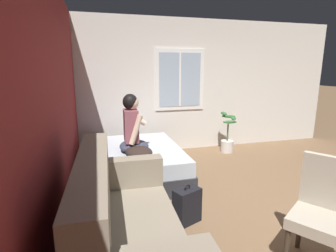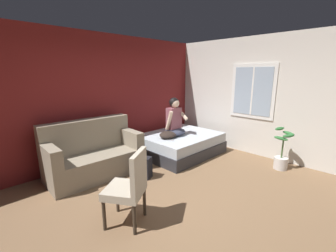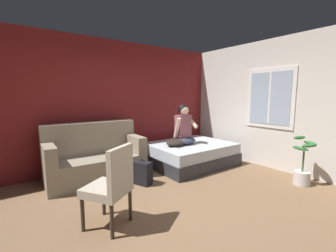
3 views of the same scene
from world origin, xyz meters
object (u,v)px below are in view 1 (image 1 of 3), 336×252
at_px(person_seated, 132,128).
at_px(throw_pillow, 139,152).
at_px(side_chair, 324,210).
at_px(backpack, 186,206).
at_px(potted_plant, 228,138).
at_px(bed, 135,162).
at_px(couch, 124,231).
at_px(cell_phone, 153,157).

xyz_separation_m(person_seated, throw_pillow, (-0.26, -0.05, -0.29)).
distance_m(side_chair, backpack, 1.36).
xyz_separation_m(person_seated, potted_plant, (0.92, -2.09, -0.53)).
distance_m(backpack, throw_pillow, 1.14).
distance_m(bed, couch, 2.06).
bearing_deg(potted_plant, person_seated, 113.82).
xyz_separation_m(bed, potted_plant, (0.77, -2.04, 0.07)).
distance_m(couch, side_chair, 1.71).
bearing_deg(bed, couch, 169.27).
bearing_deg(bed, person_seated, 162.80).
bearing_deg(backpack, bed, 14.70).
xyz_separation_m(backpack, cell_phone, (0.90, 0.19, 0.29)).
height_order(backpack, throw_pillow, throw_pillow).
xyz_separation_m(bed, cell_phone, (-0.53, -0.18, 0.25)).
distance_m(side_chair, person_seated, 2.61).
bearing_deg(person_seated, backpack, -161.67).
distance_m(person_seated, potted_plant, 2.35).
height_order(bed, person_seated, person_seated).
bearing_deg(person_seated, throw_pillow, -169.33).
xyz_separation_m(cell_phone, potted_plant, (1.30, -1.86, -0.18)).
distance_m(bed, backpack, 1.48).
bearing_deg(cell_phone, throw_pillow, -148.06).
relative_size(side_chair, backpack, 2.14).
height_order(person_seated, cell_phone, person_seated).
relative_size(couch, cell_phone, 12.01).
height_order(person_seated, backpack, person_seated).
xyz_separation_m(side_chair, potted_plant, (3.14, -0.75, -0.23)).
height_order(side_chair, cell_phone, side_chair).
height_order(bed, couch, couch).
xyz_separation_m(throw_pillow, cell_phone, (-0.12, -0.18, -0.07)).
height_order(couch, potted_plant, couch).
distance_m(bed, potted_plant, 2.18).
relative_size(bed, backpack, 3.95).
xyz_separation_m(couch, cell_phone, (1.49, -0.57, 0.09)).
bearing_deg(throw_pillow, person_seated, 10.67).
bearing_deg(person_seated, potted_plant, -66.18).
xyz_separation_m(person_seated, backpack, (-1.28, -0.42, -0.64)).
height_order(side_chair, person_seated, person_seated).
bearing_deg(potted_plant, couch, 138.99).
xyz_separation_m(person_seated, cell_phone, (-0.38, -0.23, -0.35)).
relative_size(couch, person_seated, 1.98).
xyz_separation_m(couch, backpack, (0.59, -0.76, -0.20)).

